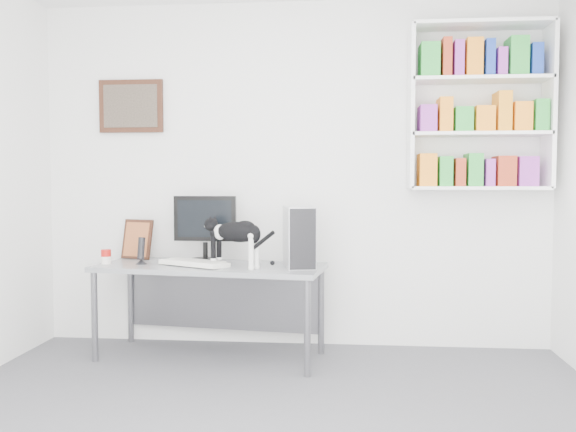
% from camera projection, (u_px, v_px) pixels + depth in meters
% --- Properties ---
extents(room, '(4.01, 4.01, 2.70)m').
position_uv_depth(room, '(256.00, 171.00, 2.83)').
color(room, '#56565B').
rests_on(room, ground).
extents(bookshelf, '(1.03, 0.28, 1.24)m').
position_uv_depth(bookshelf, '(479.00, 107.00, 4.51)').
color(bookshelf, white).
rests_on(bookshelf, room).
extents(wall_art, '(0.52, 0.04, 0.42)m').
position_uv_depth(wall_art, '(131.00, 106.00, 4.88)').
color(wall_art, '#402114').
rests_on(wall_art, room).
extents(desk, '(1.72, 0.85, 0.69)m').
position_uv_depth(desk, '(210.00, 311.00, 4.48)').
color(desk, gray).
rests_on(desk, room).
extents(monitor, '(0.48, 0.24, 0.51)m').
position_uv_depth(monitor, '(205.00, 228.00, 4.64)').
color(monitor, black).
rests_on(monitor, desk).
extents(keyboard, '(0.55, 0.41, 0.04)m').
position_uv_depth(keyboard, '(194.00, 263.00, 4.41)').
color(keyboard, white).
rests_on(keyboard, desk).
extents(pc_tower, '(0.27, 0.46, 0.43)m').
position_uv_depth(pc_tower, '(299.00, 236.00, 4.39)').
color(pc_tower, silver).
rests_on(pc_tower, desk).
extents(speaker, '(0.11, 0.11, 0.21)m').
position_uv_depth(speaker, '(141.00, 250.00, 4.49)').
color(speaker, black).
rests_on(speaker, desk).
extents(leaning_print, '(0.28, 0.18, 0.32)m').
position_uv_depth(leaning_print, '(137.00, 239.00, 4.79)').
color(leaning_print, '#402114').
rests_on(leaning_print, desk).
extents(soup_can, '(0.08, 0.08, 0.11)m').
position_uv_depth(soup_can, '(106.00, 257.00, 4.51)').
color(soup_can, red).
rests_on(soup_can, desk).
extents(cat, '(0.56, 0.39, 0.34)m').
position_uv_depth(cat, '(236.00, 243.00, 4.31)').
color(cat, black).
rests_on(cat, desk).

